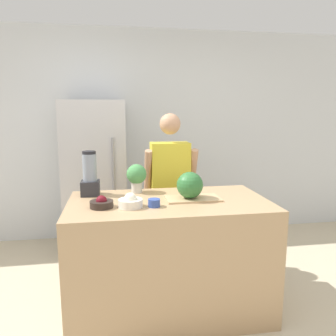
{
  "coord_description": "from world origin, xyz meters",
  "views": [
    {
      "loc": [
        -0.4,
        -2.01,
        1.6
      ],
      "look_at": [
        0.0,
        0.46,
        1.17
      ],
      "focal_mm": 35.0,
      "sensor_mm": 36.0,
      "label": 1
    }
  ],
  "objects_px": {
    "bowl_cream": "(130,202)",
    "potted_plant": "(137,176)",
    "watermelon": "(190,185)",
    "blender": "(90,176)",
    "person": "(170,191)",
    "bowl_cherries": "(102,203)",
    "refrigerator": "(96,176)",
    "bowl_small_blue": "(154,203)"
  },
  "relations": [
    {
      "from": "blender",
      "to": "potted_plant",
      "type": "xyz_separation_m",
      "value": [
        0.38,
        0.03,
        -0.01
      ]
    },
    {
      "from": "person",
      "to": "watermelon",
      "type": "xyz_separation_m",
      "value": [
        0.03,
        -0.73,
        0.22
      ]
    },
    {
      "from": "bowl_cherries",
      "to": "potted_plant",
      "type": "relative_size",
      "value": 0.69
    },
    {
      "from": "bowl_cherries",
      "to": "bowl_cream",
      "type": "height_order",
      "value": "bowl_cream"
    },
    {
      "from": "bowl_cream",
      "to": "potted_plant",
      "type": "bearing_deg",
      "value": 80.2
    },
    {
      "from": "bowl_cherries",
      "to": "bowl_cream",
      "type": "xyz_separation_m",
      "value": [
        0.21,
        -0.03,
        0.01
      ]
    },
    {
      "from": "bowl_small_blue",
      "to": "potted_plant",
      "type": "relative_size",
      "value": 0.36
    },
    {
      "from": "watermelon",
      "to": "blender",
      "type": "relative_size",
      "value": 0.56
    },
    {
      "from": "bowl_cherries",
      "to": "potted_plant",
      "type": "distance_m",
      "value": 0.51
    },
    {
      "from": "bowl_cherries",
      "to": "blender",
      "type": "xyz_separation_m",
      "value": [
        -0.1,
        0.38,
        0.13
      ]
    },
    {
      "from": "refrigerator",
      "to": "potted_plant",
      "type": "xyz_separation_m",
      "value": [
        0.4,
        -1.06,
        0.2
      ]
    },
    {
      "from": "bowl_small_blue",
      "to": "watermelon",
      "type": "bearing_deg",
      "value": 25.81
    },
    {
      "from": "bowl_cream",
      "to": "blender",
      "type": "distance_m",
      "value": 0.52
    },
    {
      "from": "bowl_cream",
      "to": "blender",
      "type": "relative_size",
      "value": 0.48
    },
    {
      "from": "blender",
      "to": "potted_plant",
      "type": "distance_m",
      "value": 0.39
    },
    {
      "from": "bowl_cherries",
      "to": "potted_plant",
      "type": "bearing_deg",
      "value": 55.5
    },
    {
      "from": "bowl_small_blue",
      "to": "blender",
      "type": "distance_m",
      "value": 0.65
    },
    {
      "from": "bowl_cherries",
      "to": "bowl_cream",
      "type": "relative_size",
      "value": 0.96
    },
    {
      "from": "watermelon",
      "to": "bowl_small_blue",
      "type": "xyz_separation_m",
      "value": [
        -0.3,
        -0.14,
        -0.09
      ]
    },
    {
      "from": "watermelon",
      "to": "bowl_cream",
      "type": "xyz_separation_m",
      "value": [
        -0.47,
        -0.13,
        -0.08
      ]
    },
    {
      "from": "bowl_cherries",
      "to": "potted_plant",
      "type": "height_order",
      "value": "potted_plant"
    },
    {
      "from": "watermelon",
      "to": "refrigerator",
      "type": "bearing_deg",
      "value": 120.26
    },
    {
      "from": "bowl_cream",
      "to": "potted_plant",
      "type": "distance_m",
      "value": 0.45
    },
    {
      "from": "bowl_cherries",
      "to": "blender",
      "type": "height_order",
      "value": "blender"
    },
    {
      "from": "person",
      "to": "watermelon",
      "type": "relative_size",
      "value": 7.64
    },
    {
      "from": "bowl_small_blue",
      "to": "potted_plant",
      "type": "bearing_deg",
      "value": 101.89
    },
    {
      "from": "person",
      "to": "bowl_cherries",
      "type": "xyz_separation_m",
      "value": [
        -0.64,
        -0.84,
        0.14
      ]
    },
    {
      "from": "blender",
      "to": "watermelon",
      "type": "bearing_deg",
      "value": -19.41
    },
    {
      "from": "bowl_cream",
      "to": "potted_plant",
      "type": "xyz_separation_m",
      "value": [
        0.08,
        0.43,
        0.1
      ]
    },
    {
      "from": "refrigerator",
      "to": "potted_plant",
      "type": "bearing_deg",
      "value": -69.15
    },
    {
      "from": "watermelon",
      "to": "blender",
      "type": "xyz_separation_m",
      "value": [
        -0.78,
        0.27,
        0.04
      ]
    },
    {
      "from": "person",
      "to": "blender",
      "type": "relative_size",
      "value": 4.31
    },
    {
      "from": "bowl_cream",
      "to": "watermelon",
      "type": "bearing_deg",
      "value": 15.32
    },
    {
      "from": "blender",
      "to": "refrigerator",
      "type": "bearing_deg",
      "value": 91.03
    },
    {
      "from": "watermelon",
      "to": "potted_plant",
      "type": "relative_size",
      "value": 0.85
    },
    {
      "from": "refrigerator",
      "to": "potted_plant",
      "type": "distance_m",
      "value": 1.15
    },
    {
      "from": "watermelon",
      "to": "bowl_small_blue",
      "type": "distance_m",
      "value": 0.34
    },
    {
      "from": "bowl_cream",
      "to": "blender",
      "type": "bearing_deg",
      "value": 127.54
    },
    {
      "from": "bowl_cherries",
      "to": "blender",
      "type": "bearing_deg",
      "value": 105.29
    },
    {
      "from": "person",
      "to": "blender",
      "type": "bearing_deg",
      "value": -148.44
    },
    {
      "from": "refrigerator",
      "to": "person",
      "type": "bearing_deg",
      "value": -39.72
    },
    {
      "from": "person",
      "to": "bowl_cream",
      "type": "bearing_deg",
      "value": -116.87
    }
  ]
}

